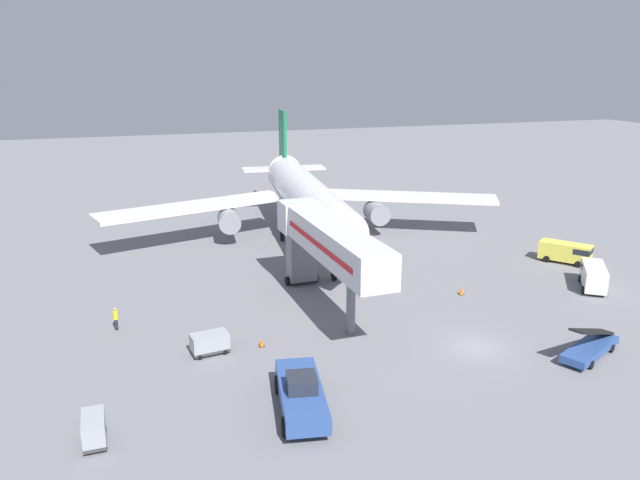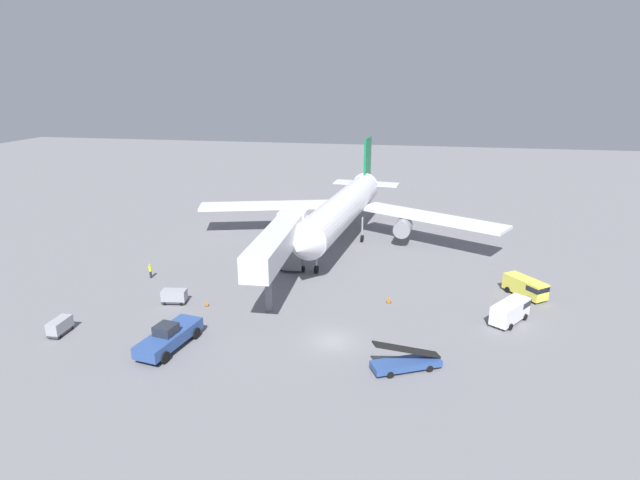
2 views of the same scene
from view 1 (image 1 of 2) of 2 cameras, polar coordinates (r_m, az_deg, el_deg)
ground_plane at (r=47.31m, az=14.21°, el=-9.66°), size 300.00×300.00×0.00m
airplane_at_gate at (r=71.26m, az=-1.36°, el=4.05°), size 47.69×42.65×13.93m
jet_bridge at (r=51.11m, az=0.46°, el=-0.05°), size 3.78×19.25×7.83m
pushback_tug at (r=37.84m, az=-1.76°, el=-14.06°), size 3.74×7.69×2.53m
belt_loader_truck at (r=48.35m, az=23.77°, el=-9.04°), size 6.19×4.27×2.98m
service_van_mid_right at (r=62.40m, az=24.04°, el=-2.99°), size 4.49×5.26×2.19m
service_van_mid_left at (r=69.10m, az=21.92°, el=-1.01°), size 4.62×5.20×2.10m
baggage_cart_rear_right at (r=45.37m, az=-10.19°, el=-9.35°), size 2.80×1.70×1.57m
baggage_cart_near_left at (r=37.40m, az=-20.25°, el=-16.09°), size 1.28×2.63×1.55m
ground_crew_worker_foreground at (r=50.93m, az=-18.42°, el=-6.89°), size 0.42×0.42×1.87m
safety_cone_alpha at (r=46.18m, az=-5.44°, el=-9.43°), size 0.41×0.41×0.63m
safety_cone_bravo at (r=57.15m, az=12.97°, el=-4.59°), size 0.50×0.50×0.75m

